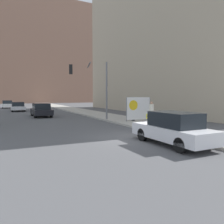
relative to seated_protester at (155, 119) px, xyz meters
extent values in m
plane|color=#4F4F51|center=(-2.48, -1.75, -0.77)|extent=(160.00, 160.00, 0.00)
cube|color=#A8A399|center=(0.92, 13.25, -0.69)|extent=(3.51, 90.00, 0.16)
cube|color=#936B56|center=(-4.48, 65.22, 15.89)|extent=(52.00, 12.00, 33.32)
cube|color=tan|center=(12.17, 14.12, 10.45)|extent=(10.00, 32.00, 22.44)
cylinder|color=#474C56|center=(-0.16, -0.13, -0.41)|extent=(0.03, 0.03, 0.41)
cylinder|color=#474C56|center=(0.21, -0.13, -0.41)|extent=(0.03, 0.03, 0.41)
cylinder|color=#474C56|center=(-0.16, 0.24, -0.41)|extent=(0.03, 0.03, 0.41)
cylinder|color=#474C56|center=(0.21, 0.24, -0.41)|extent=(0.03, 0.03, 0.41)
cube|color=navy|center=(0.02, 0.05, -0.20)|extent=(0.40, 0.40, 0.02)
cube|color=navy|center=(0.02, 0.24, 0.00)|extent=(0.40, 0.02, 0.38)
cylinder|color=#424247|center=(0.02, -0.11, -0.10)|extent=(0.18, 0.42, 0.18)
cylinder|color=#424247|center=(0.02, -0.32, -0.41)|extent=(0.16, 0.16, 0.41)
cube|color=black|center=(0.02, -0.38, -0.56)|extent=(0.20, 0.28, 0.10)
cylinder|color=#B23333|center=(0.02, 0.08, 0.07)|extent=(0.34, 0.34, 0.52)
sphere|color=tan|center=(0.02, 0.08, 0.44)|extent=(0.22, 0.22, 0.22)
cylinder|color=#B23333|center=(-0.31, 0.00, 0.15)|extent=(0.45, 0.09, 0.09)
cube|color=yellow|center=(-0.51, 0.00, 0.20)|extent=(0.46, 0.02, 0.32)
cube|color=navy|center=(-0.51, -0.01, 0.20)|extent=(0.35, 0.01, 0.08)
cylinder|color=#334775|center=(1.27, 2.15, -0.20)|extent=(0.28, 0.28, 0.83)
cylinder|color=silver|center=(1.27, 2.15, 0.54)|extent=(0.34, 0.34, 0.66)
sphere|color=tan|center=(1.27, 2.15, 0.98)|extent=(0.22, 0.22, 0.22)
cylinder|color=black|center=(0.98, 4.38, -0.22)|extent=(0.28, 0.28, 0.79)
cylinder|color=#9E9EA3|center=(0.98, 4.38, 0.48)|extent=(0.34, 0.34, 0.62)
sphere|color=#936B4C|center=(0.98, 4.38, 0.90)|extent=(0.21, 0.21, 0.21)
cylinder|color=slate|center=(0.20, 4.18, 0.39)|extent=(0.06, 0.06, 2.02)
cylinder|color=slate|center=(2.56, 4.18, 0.39)|extent=(0.06, 0.06, 2.02)
cube|color=white|center=(1.38, 4.18, 0.44)|extent=(2.36, 0.02, 1.92)
cylinder|color=yellow|center=(0.86, 4.16, 0.73)|extent=(0.84, 0.01, 0.84)
cylinder|color=slate|center=(-0.51, 6.61, 1.99)|extent=(0.16, 0.16, 5.20)
cylinder|color=slate|center=(-2.05, 7.06, 4.29)|extent=(0.99, 3.12, 0.11)
cube|color=black|center=(-3.60, 7.50, 3.87)|extent=(0.37, 0.37, 0.84)
sphere|color=green|center=(-3.60, 7.50, 3.59)|extent=(0.18, 0.18, 0.18)
cube|color=silver|center=(-1.89, -3.78, -0.20)|extent=(1.72, 4.37, 0.59)
cube|color=black|center=(-1.89, -3.95, 0.44)|extent=(1.48, 2.27, 0.68)
cylinder|color=black|center=(-2.64, -2.42, -0.45)|extent=(0.22, 0.64, 0.64)
cylinder|color=black|center=(-1.14, -2.42, -0.45)|extent=(0.22, 0.64, 0.64)
cylinder|color=black|center=(-2.64, -5.13, -0.45)|extent=(0.22, 0.64, 0.64)
cylinder|color=black|center=(-1.14, -5.13, -0.45)|extent=(0.22, 0.64, 0.64)
cube|color=black|center=(-5.37, 13.47, -0.22)|extent=(1.87, 4.64, 0.55)
cube|color=black|center=(-5.37, 13.28, 0.38)|extent=(1.61, 2.42, 0.65)
cylinder|color=black|center=(-6.19, 14.91, -0.45)|extent=(0.22, 0.64, 0.64)
cylinder|color=black|center=(-4.54, 14.91, -0.45)|extent=(0.22, 0.64, 0.64)
cylinder|color=black|center=(-6.19, 12.03, -0.45)|extent=(0.22, 0.64, 0.64)
cylinder|color=black|center=(-4.54, 12.03, -0.45)|extent=(0.22, 0.64, 0.64)
cube|color=silver|center=(-7.26, 23.68, -0.25)|extent=(1.89, 4.13, 0.50)
cube|color=black|center=(-7.26, 23.52, 0.30)|extent=(1.62, 2.15, 0.61)
cylinder|color=black|center=(-8.09, 24.96, -0.45)|extent=(0.22, 0.64, 0.64)
cylinder|color=black|center=(-6.42, 24.96, -0.45)|extent=(0.22, 0.64, 0.64)
cylinder|color=black|center=(-8.09, 22.40, -0.45)|extent=(0.22, 0.64, 0.64)
cylinder|color=black|center=(-6.42, 22.40, -0.45)|extent=(0.22, 0.64, 0.64)
cube|color=white|center=(-8.61, 33.55, -0.23)|extent=(1.82, 4.61, 0.54)
cube|color=black|center=(-8.61, 33.37, 0.36)|extent=(1.57, 2.40, 0.64)
cylinder|color=black|center=(-9.41, 34.98, -0.45)|extent=(0.22, 0.64, 0.64)
cylinder|color=black|center=(-7.81, 34.98, -0.45)|extent=(0.22, 0.64, 0.64)
cylinder|color=black|center=(-9.41, 32.12, -0.45)|extent=(0.22, 0.64, 0.64)
cylinder|color=black|center=(-7.81, 32.12, -0.45)|extent=(0.22, 0.64, 0.64)
camera|label=1|loc=(-8.89, -11.66, 1.53)|focal=35.00mm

